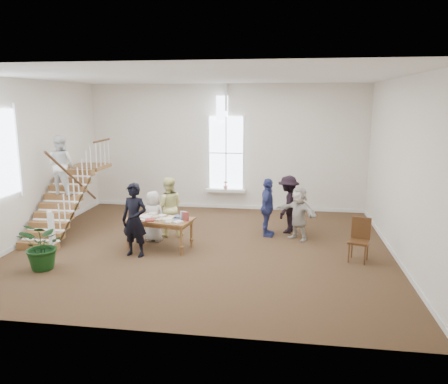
% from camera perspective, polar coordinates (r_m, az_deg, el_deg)
% --- Properties ---
extents(ground, '(10.00, 10.00, 0.00)m').
position_cam_1_polar(ground, '(11.98, -2.73, -7.19)').
color(ground, '#3F2C18').
rests_on(ground, ground).
extents(room_shell, '(10.49, 10.00, 10.00)m').
position_cam_1_polar(room_shell, '(16.05, 0.24, -0.77)').
color(room_shell, silver).
rests_on(room_shell, ground).
extents(staircase, '(1.10, 4.10, 2.92)m').
position_cam_1_polar(staircase, '(13.74, -20.26, 1.53)').
color(staircase, brown).
rests_on(staircase, ground).
extents(library_table, '(1.89, 1.18, 0.89)m').
position_cam_1_polar(library_table, '(11.80, -8.45, -3.83)').
color(library_table, brown).
rests_on(library_table, ground).
extents(police_officer, '(0.76, 0.58, 1.89)m').
position_cam_1_polar(police_officer, '(11.30, -11.61, -3.60)').
color(police_officer, black).
rests_on(police_officer, ground).
extents(elderly_woman, '(0.78, 0.59, 1.44)m').
position_cam_1_polar(elderly_woman, '(12.46, -9.20, -3.13)').
color(elderly_woman, beige).
rests_on(elderly_woman, ground).
extents(person_yellow, '(0.97, 0.82, 1.75)m').
position_cam_1_polar(person_yellow, '(12.81, -7.27, -1.94)').
color(person_yellow, '#ECE993').
rests_on(person_yellow, ground).
extents(woman_cluster_a, '(0.53, 1.05, 1.71)m').
position_cam_1_polar(woman_cluster_a, '(12.77, 5.68, -2.03)').
color(woman_cluster_a, navy).
rests_on(woman_cluster_a, ground).
extents(woman_cluster_b, '(0.94, 1.26, 1.73)m').
position_cam_1_polar(woman_cluster_b, '(13.19, 8.38, -1.61)').
color(woman_cluster_b, black).
rests_on(woman_cluster_b, ground).
extents(woman_cluster_c, '(1.37, 1.29, 1.54)m').
position_cam_1_polar(woman_cluster_c, '(12.59, 9.73, -2.76)').
color(woman_cluster_c, beige).
rests_on(woman_cluster_c, ground).
extents(floor_plant, '(1.29, 1.20, 1.17)m').
position_cam_1_polar(floor_plant, '(11.12, -22.53, -6.47)').
color(floor_plant, '#103411').
rests_on(floor_plant, ground).
extents(side_chair, '(0.60, 0.60, 1.08)m').
position_cam_1_polar(side_chair, '(11.34, 17.32, -5.59)').
color(side_chair, '#37220F').
rests_on(side_chair, ground).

